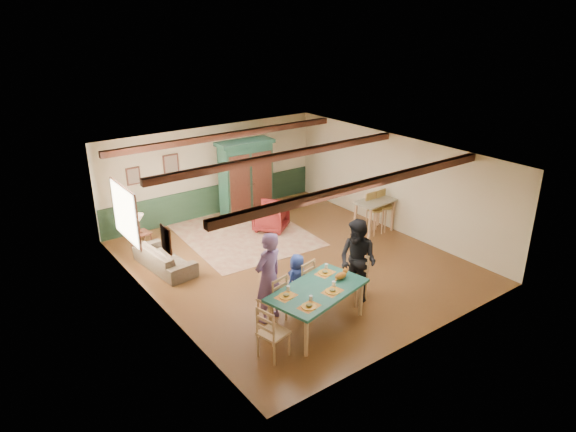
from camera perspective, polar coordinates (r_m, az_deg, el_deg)
floor at (r=12.77m, az=0.59°, el=-5.04°), size 8.00×8.00×0.00m
wall_back at (r=15.43m, az=-8.37°, el=4.95°), size 7.00×0.02×2.70m
wall_left at (r=10.66m, az=-14.65°, el=-3.45°), size 0.02×8.00×2.70m
wall_right at (r=14.47m, az=11.79°, el=3.58°), size 0.02×8.00×2.70m
ceiling at (r=11.79m, az=0.64°, el=6.74°), size 7.00×8.00×0.02m
wainscot_back at (r=15.69m, az=-8.16°, el=1.79°), size 6.95×0.03×0.90m
ceiling_beam_front at (r=10.15m, az=8.47°, el=3.44°), size 6.95×0.16×0.16m
ceiling_beam_mid at (r=12.13m, az=-0.50°, el=6.73°), size 6.95×0.16×0.16m
ceiling_beam_back at (r=14.26m, az=-6.71°, el=8.88°), size 6.95×0.16×0.16m
window_left at (r=12.08m, az=-17.70°, el=0.29°), size 0.06×1.60×1.30m
picture_left_wall at (r=9.99m, az=-13.38°, el=-2.54°), size 0.04×0.42×0.52m
picture_back_a at (r=14.74m, az=-12.87°, el=5.66°), size 0.45×0.04×0.55m
picture_back_b at (r=14.41m, az=-16.81°, el=4.27°), size 0.38×0.04×0.48m
dining_table at (r=10.14m, az=3.25°, el=-10.13°), size 2.17×1.51×0.82m
dining_chair_far_left at (r=10.23m, az=-1.79°, el=-9.07°), size 0.56×0.57×1.04m
dining_chair_far_right at (r=10.80m, az=1.37°, el=-7.27°), size 0.56×0.57×1.04m
dining_chair_end_left at (r=9.27m, az=-1.63°, el=-12.69°), size 0.57×0.56×1.04m
dining_chair_end_right at (r=10.98m, az=7.33°, el=-6.94°), size 0.57×0.56×1.04m
person_man at (r=10.07m, az=-2.19°, el=-6.83°), size 0.77×0.59×1.89m
person_woman at (r=10.88m, az=7.75°, el=-4.96°), size 0.86×1.01×1.81m
person_child at (r=10.84m, az=1.02°, el=-6.98°), size 0.60×0.46×1.10m
cat at (r=10.25m, az=5.88°, el=-6.54°), size 0.42×0.24×0.20m
place_setting_near_left at (r=9.35m, az=2.36°, el=-9.78°), size 0.50×0.42×0.11m
place_setting_near_center at (r=9.84m, az=4.98°, el=-8.11°), size 0.50×0.42×0.11m
place_setting_far_left at (r=9.65m, az=-0.21°, el=-8.67°), size 0.50×0.42×0.11m
place_setting_far_right at (r=10.47m, az=4.15°, el=-6.11°), size 0.50×0.42×0.11m
area_rug at (r=14.30m, az=-4.90°, el=-2.02°), size 3.39×3.95×0.01m
armoire at (r=15.06m, az=-4.69°, el=3.99°), size 1.69×0.73×2.35m
armchair at (r=14.41m, az=-1.93°, el=-0.06°), size 1.20×1.21×0.80m
sofa at (r=12.67m, az=-13.57°, el=-4.55°), size 0.92×1.93×0.55m
end_table at (r=13.65m, az=-15.98°, el=-2.83°), size 0.49×0.49×0.54m
table_lamp at (r=13.45m, az=-16.21°, el=-0.81°), size 0.31×0.31×0.50m
counter_table at (r=14.40m, az=9.57°, el=-0.06°), size 1.19×0.76×0.95m
bar_stool_left at (r=14.29m, az=9.62°, el=0.21°), size 0.42×0.46×1.15m
bar_stool_right at (r=14.59m, az=10.72°, el=0.57°), size 0.45×0.49×1.15m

